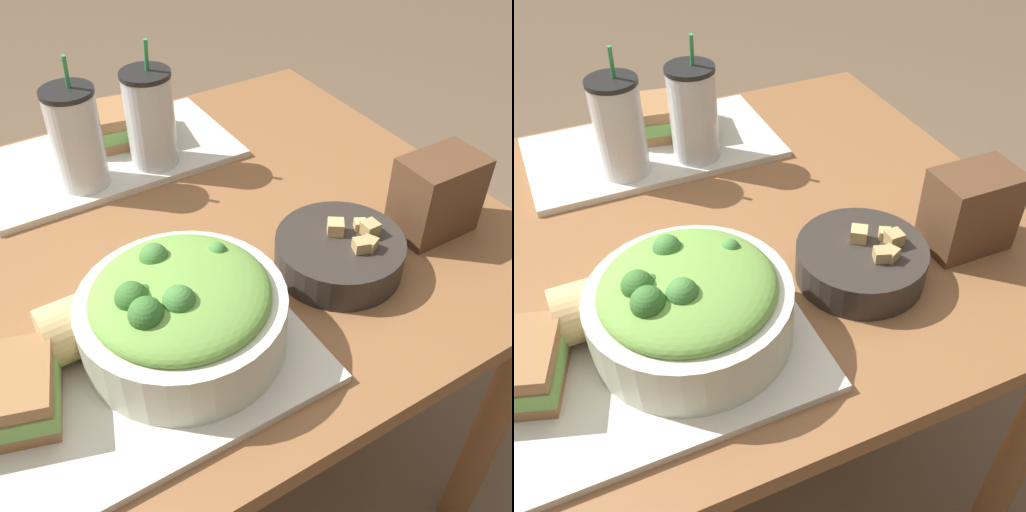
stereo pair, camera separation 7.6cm
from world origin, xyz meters
TOP-DOWN VIEW (x-y plane):
  - ground_plane at (0.00, 0.00)m, footprint 12.00×12.00m
  - dining_table at (0.00, 0.00)m, footprint 1.20×0.85m
  - tray_near at (-0.07, -0.23)m, footprint 0.45×0.25m
  - tray_far at (0.09, 0.27)m, footprint 0.45×0.25m
  - salad_bowl at (0.01, -0.21)m, footprint 0.25×0.25m
  - soup_bowl at (0.27, -0.19)m, footprint 0.18×0.18m
  - baguette_near at (-0.08, -0.15)m, footprint 0.11×0.08m
  - sandwich_far at (0.14, 0.30)m, footprint 0.16×0.13m
  - drink_cup_dark at (0.03, 0.20)m, footprint 0.09×0.09m
  - drink_cup_red at (0.16, 0.20)m, footprint 0.09×0.09m
  - chip_bag at (0.45, -0.19)m, footprint 0.12×0.08m

SIDE VIEW (x-z plane):
  - ground_plane at x=0.00m, z-range 0.00..0.00m
  - dining_table at x=0.00m, z-range 0.26..1.01m
  - tray_near at x=-0.07m, z-range 0.75..0.76m
  - tray_far at x=0.09m, z-range 0.75..0.76m
  - soup_bowl at x=0.27m, z-range 0.74..0.81m
  - sandwich_far at x=0.14m, z-range 0.76..0.82m
  - baguette_near at x=-0.08m, z-range 0.76..0.83m
  - chip_bag at x=0.45m, z-range 0.75..0.87m
  - salad_bowl at x=0.01m, z-range 0.75..0.87m
  - drink_cup_red at x=0.16m, z-range 0.73..0.95m
  - drink_cup_dark at x=0.03m, z-range 0.73..0.95m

